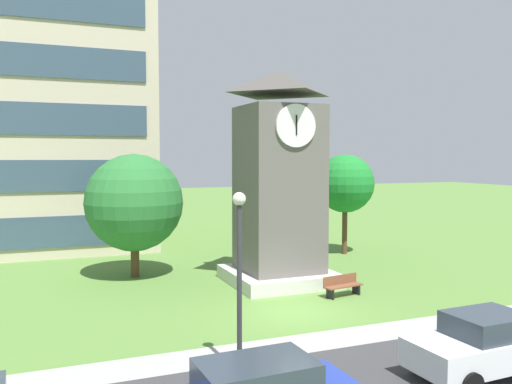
# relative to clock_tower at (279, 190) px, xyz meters

# --- Properties ---
(ground_plane) EXTENTS (160.00, 160.00, 0.00)m
(ground_plane) POSITION_rel_clock_tower_xyz_m (-1.47, -4.69, -4.35)
(ground_plane) COLOR #567F38
(kerb_strip) EXTENTS (120.00, 1.60, 0.01)m
(kerb_strip) POSITION_rel_clock_tower_xyz_m (-1.47, -7.73, -4.35)
(kerb_strip) COLOR #9E9E99
(kerb_strip) RESTS_ON ground
(clock_tower) EXTENTS (4.57, 4.57, 9.78)m
(clock_tower) POSITION_rel_clock_tower_xyz_m (0.00, 0.00, 0.00)
(clock_tower) COLOR #605B56
(clock_tower) RESTS_ON ground
(park_bench) EXTENTS (1.86, 0.79, 0.88)m
(park_bench) POSITION_rel_clock_tower_xyz_m (1.48, -3.24, -3.89)
(park_bench) COLOR brown
(park_bench) RESTS_ON ground
(street_lamp) EXTENTS (0.36, 0.36, 4.95)m
(street_lamp) POSITION_rel_clock_tower_xyz_m (-5.34, -9.19, -1.21)
(street_lamp) COLOR #333338
(street_lamp) RESTS_ON ground
(tree_streetside) EXTENTS (3.50, 3.50, 6.02)m
(tree_streetside) POSITION_rel_clock_tower_xyz_m (6.77, 5.27, -0.10)
(tree_streetside) COLOR #513823
(tree_streetside) RESTS_ON ground
(tree_near_tower) EXTENTS (4.73, 4.73, 6.03)m
(tree_near_tower) POSITION_rel_clock_tower_xyz_m (-6.04, 3.69, -0.70)
(tree_near_tower) COLOR #513823
(tree_near_tower) RESTS_ON ground
(parked_car_white) EXTENTS (4.14, 2.11, 1.69)m
(parked_car_white) POSITION_rel_clock_tower_xyz_m (0.67, -11.76, -3.49)
(parked_car_white) COLOR silver
(parked_car_white) RESTS_ON ground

